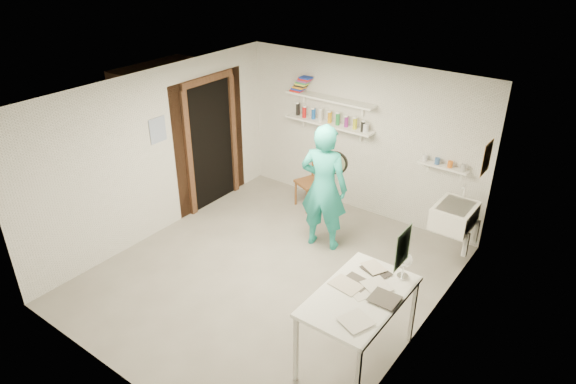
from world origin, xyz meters
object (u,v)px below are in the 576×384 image
Objects in this scene: man at (324,188)px; wall_clock at (336,163)px; belfast_sink at (454,215)px; wooden_chair at (310,183)px; desk_lamp at (405,259)px; work_table at (357,328)px.

man is 5.56× the size of wall_clock.
wooden_chair is at bearing 177.04° from belfast_sink.
belfast_sink is at bearing 93.17° from desk_lamp.
belfast_sink is 3.76× the size of desk_lamp.
belfast_sink is at bearing 87.29° from work_table.
desk_lamp is (1.65, -1.34, -0.14)m from wall_clock.
belfast_sink is at bearing -169.28° from man.
man reaches higher than belfast_sink.
wooden_chair is 3.20m from desk_lamp.
belfast_sink is at bearing 4.41° from wall_clock.
belfast_sink is 2.35m from work_table.
wall_clock reaches higher than work_table.
wooden_chair is (-0.82, 0.60, -0.79)m from wall_clock.
wooden_chair is (-0.77, 0.81, -0.48)m from man.
wooden_chair is 0.67× the size of work_table.
work_table is at bearing -24.78° from wooden_chair.
work_table is at bearing -64.85° from wall_clock.
work_table is at bearing 119.56° from man.
man is 2.04m from desk_lamp.
wall_clock reaches higher than wooden_chair.
wall_clock is at bearing 127.82° from work_table.
man is 2.26m from work_table.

